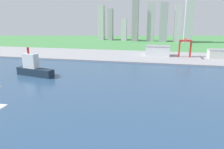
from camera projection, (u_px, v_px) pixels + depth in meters
The scene contains 8 objects.
ground_plane at pixel (112, 82), 257.70m from camera, with size 2400.00×2400.00×0.00m, color #488C4C.
water_bay at pixel (98, 100), 201.03m from camera, with size 840.00×360.00×0.15m, color #2D4C70.
industrial_pier at pixel (132, 56), 436.77m from camera, with size 840.00×140.00×2.50m, color #97989D.
cargo_ship at pixel (33, 68), 286.06m from camera, with size 57.08×23.01×37.98m.
port_crane_red at pixel (185, 44), 411.26m from camera, with size 23.40×40.78×35.77m.
warehouse_main at pixel (158, 51), 432.41m from camera, with size 47.89×31.11×19.89m.
warehouse_annex at pixel (219, 54), 402.95m from camera, with size 37.95×27.95×16.77m.
distant_skyline at pixel (148, 22), 728.93m from camera, with size 325.06×65.25×148.92m.
Camera 1 is at (54.07, 58.99, 74.11)m, focal length 34.10 mm.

